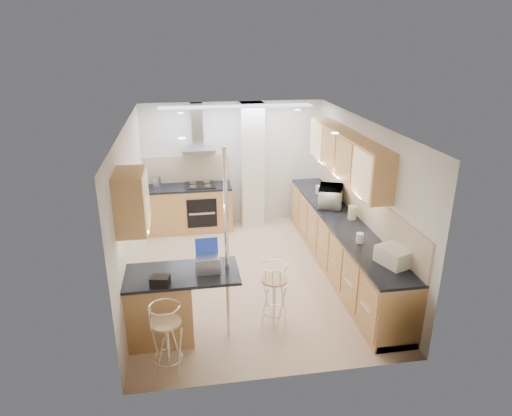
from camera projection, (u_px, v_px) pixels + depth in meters
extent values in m
plane|color=#D6B28E|center=(252.00, 276.00, 7.49)|extent=(4.80, 4.80, 0.00)
cube|color=white|center=(233.00, 164.00, 9.26)|extent=(3.60, 0.04, 2.50)
cube|color=white|center=(286.00, 282.00, 4.83)|extent=(3.60, 0.04, 2.50)
cube|color=white|center=(132.00, 211.00, 6.77)|extent=(0.04, 4.80, 2.50)
cube|color=white|center=(362.00, 198.00, 7.32)|extent=(0.04, 4.80, 2.50)
cube|color=white|center=(251.00, 124.00, 6.60)|extent=(3.60, 4.80, 0.02)
cube|color=#C2824D|center=(346.00, 154.00, 7.44)|extent=(0.34, 3.00, 0.72)
cube|color=#C2824D|center=(131.00, 201.00, 5.33)|extent=(0.34, 0.62, 0.72)
cube|color=beige|center=(361.00, 202.00, 7.34)|extent=(0.03, 4.40, 0.56)
cube|color=beige|center=(186.00, 170.00, 9.13)|extent=(1.70, 0.03, 0.56)
cube|color=white|center=(252.00, 166.00, 9.13)|extent=(0.45, 0.40, 2.50)
cube|color=#A6A9AB|center=(199.00, 150.00, 8.79)|extent=(0.62, 0.48, 0.08)
cube|color=#A6A9AB|center=(197.00, 126.00, 8.76)|extent=(0.22, 0.20, 0.88)
cylinder|color=white|center=(227.00, 247.00, 5.63)|extent=(0.05, 0.05, 2.50)
cube|color=black|center=(202.00, 213.00, 8.88)|extent=(0.58, 0.02, 0.58)
cube|color=black|center=(200.00, 185.00, 8.99)|extent=(0.58, 0.50, 0.02)
cube|color=tan|center=(236.00, 107.00, 8.27)|extent=(2.80, 0.35, 0.02)
cube|color=#C2824D|center=(341.00, 245.00, 7.56)|extent=(0.60, 4.40, 0.88)
cube|color=black|center=(343.00, 219.00, 7.40)|extent=(0.63, 4.40, 0.04)
cube|color=#C2824D|center=(189.00, 209.00, 9.13)|extent=(1.70, 0.60, 0.88)
cube|color=black|center=(187.00, 187.00, 8.96)|extent=(1.70, 0.63, 0.04)
cube|color=#C2824D|center=(182.00, 307.00, 5.82)|extent=(1.35, 0.62, 0.90)
cube|color=black|center=(180.00, 275.00, 5.66)|extent=(1.47, 0.72, 0.04)
imported|color=white|center=(331.00, 196.00, 7.91)|extent=(0.59, 0.70, 0.33)
cube|color=#919498|center=(208.00, 264.00, 5.66)|extent=(0.30, 0.23, 0.20)
cube|color=black|center=(160.00, 281.00, 5.35)|extent=(0.25, 0.20, 0.12)
cylinder|color=white|center=(324.00, 188.00, 8.58)|extent=(0.12, 0.12, 0.16)
cylinder|color=white|center=(319.00, 190.00, 8.51)|extent=(0.12, 0.12, 0.15)
cylinder|color=#B9B794|center=(352.00, 213.00, 7.33)|extent=(0.17, 0.17, 0.22)
cylinder|color=white|center=(360.00, 238.00, 6.50)|extent=(0.11, 0.11, 0.15)
cube|color=white|center=(394.00, 256.00, 5.88)|extent=(0.46, 0.52, 0.22)
cylinder|color=#A6A9AB|center=(157.00, 182.00, 8.87)|extent=(0.16, 0.16, 0.22)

